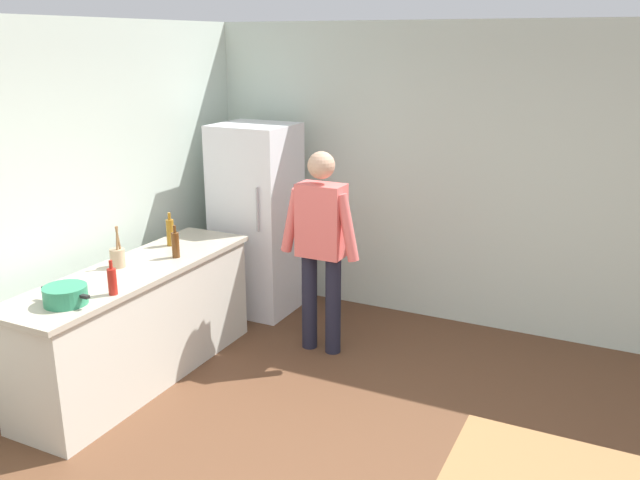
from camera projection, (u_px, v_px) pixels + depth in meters
wall_back at (474, 179)px, 5.86m from camera, size 6.40×0.12×2.70m
wall_left at (1, 220)px, 4.55m from camera, size 0.12×5.60×2.70m
kitchen_counter at (138, 323)px, 5.08m from camera, size 0.64×2.20×0.90m
refrigerator at (257, 220)px, 6.28m from camera, size 0.70×0.67×1.80m
person at (321, 240)px, 5.38m from camera, size 0.70×0.22×1.70m
cooking_pot at (65, 295)px, 4.27m from camera, size 0.40×0.28×0.12m
utensil_jar at (118, 257)px, 4.96m from camera, size 0.11×0.11×0.32m
bottle_sauce_red at (112, 281)px, 4.42m from camera, size 0.06×0.06×0.24m
bottle_beer_brown at (175, 244)px, 5.17m from camera, size 0.06×0.06×0.26m
bottle_oil_amber at (170, 232)px, 5.46m from camera, size 0.06×0.06×0.28m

